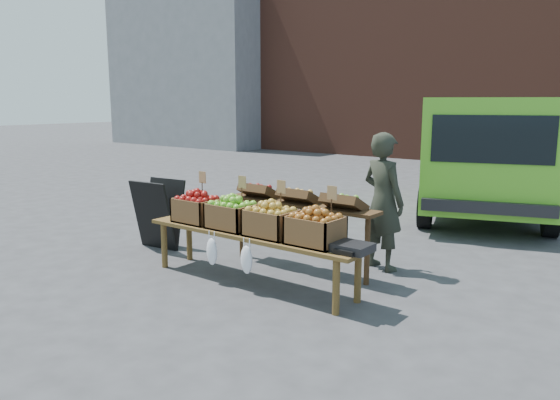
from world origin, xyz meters
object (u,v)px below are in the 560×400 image
Objects in this scene: display_bench at (252,258)px; weighing_scale at (353,248)px; crate_russet_pears at (232,216)px; chalkboard_sign at (158,214)px; back_table at (299,226)px; crate_green_apples at (315,231)px; crate_golden_apples at (198,210)px; vendor at (383,202)px; crate_red_apples at (271,223)px; delivery_van at (487,157)px.

display_bench is 1.29m from weighing_scale.
weighing_scale is at bearing 0.00° from crate_russet_pears.
chalkboard_sign is 0.45× the size of back_table.
crate_green_apples reaches higher than display_bench.
crate_russet_pears is (-0.39, -0.72, 0.19)m from back_table.
chalkboard_sign is at bearing 163.21° from crate_golden_apples.
vendor reaches higher than crate_russet_pears.
chalkboard_sign is 1.88× the size of crate_russet_pears.
vendor is 1.02m from back_table.
display_bench is at bearing 180.00° from crate_red_apples.
crate_golden_apples is at bearing 180.00° from crate_red_apples.
chalkboard_sign is (-2.75, -4.94, -0.53)m from delivery_van.
weighing_scale is at bearing 0.00° from crate_green_apples.
crate_golden_apples is 1.00× the size of crate_red_apples.
crate_golden_apples and crate_russet_pears have the same top height.
crate_red_apples is 1.00× the size of crate_green_apples.
display_bench is 0.93m from crate_green_apples.
delivery_van is at bearing 72.77° from crate_golden_apples.
weighing_scale is (3.19, -0.34, 0.14)m from chalkboard_sign.
crate_golden_apples and crate_red_apples have the same top height.
crate_red_apples is 1.47× the size of weighing_scale.
back_table is at bearing 61.74° from crate_russet_pears.
crate_green_apples is (2.76, -0.34, 0.24)m from chalkboard_sign.
chalkboard_sign is at bearing -169.37° from back_table.
chalkboard_sign is at bearing 171.37° from crate_red_apples.
vendor is 1.42m from weighing_scale.
back_table is at bearing 37.54° from crate_golden_apples.
crate_russet_pears is 1.00× the size of crate_red_apples.
weighing_scale is (1.25, 0.00, 0.33)m from display_bench.
chalkboard_sign is at bearing 36.72° from vendor.
back_table is 1.20m from crate_golden_apples.
display_bench is (-0.81, -5.28, -0.72)m from delivery_van.
crate_russet_pears is 1.00× the size of crate_green_apples.
display_bench is (-0.11, -0.72, -0.24)m from back_table.
display_bench is 0.93m from crate_golden_apples.
crate_golden_apples is at bearing 180.00° from weighing_scale.
crate_red_apples is (1.10, 0.00, 0.00)m from crate_golden_apples.
crate_russet_pears and crate_red_apples have the same top height.
crate_russet_pears is (0.55, 0.00, 0.00)m from crate_golden_apples.
delivery_van is 5.39m from crate_russet_pears.
crate_golden_apples is at bearing -22.85° from chalkboard_sign.
vendor is 1.68m from display_bench.
weighing_scale reaches higher than display_bench.
crate_russet_pears is at bearing 180.00° from display_bench.
vendor is 3.22× the size of crate_russet_pears.
crate_red_apples is (2.21, -0.34, 0.24)m from chalkboard_sign.
back_table reaches higher than crate_golden_apples.
vendor is at bearing 49.88° from crate_russet_pears.
chalkboard_sign is 1.71m from crate_russet_pears.
crate_red_apples is (0.16, -0.72, 0.19)m from back_table.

